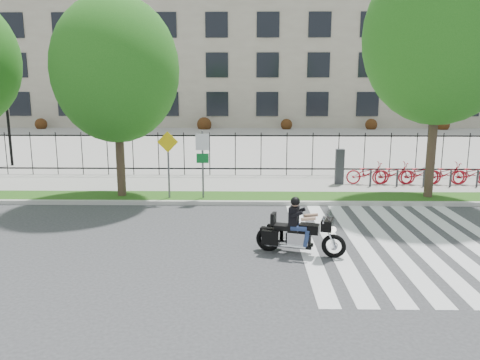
{
  "coord_description": "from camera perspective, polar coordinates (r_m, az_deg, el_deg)",
  "views": [
    {
      "loc": [
        0.59,
        -12.41,
        4.25
      ],
      "look_at": [
        0.33,
        3.0,
        1.15
      ],
      "focal_mm": 35.0,
      "sensor_mm": 36.0,
      "label": 1
    }
  ],
  "objects": [
    {
      "name": "plaza",
      "position": [
        37.65,
        0.08,
        4.96
      ],
      "size": [
        80.0,
        34.0,
        0.1
      ],
      "primitive_type": "cube",
      "color": "#A4A199",
      "rests_on": "ground"
    },
    {
      "name": "ground",
      "position": [
        13.13,
        -1.66,
        -7.52
      ],
      "size": [
        120.0,
        120.0,
        0.0
      ],
      "primitive_type": "plane",
      "color": "#333336",
      "rests_on": "ground"
    },
    {
      "name": "bike_share_station",
      "position": [
        22.05,
        26.26,
        0.73
      ],
      "size": [
        11.08,
        0.86,
        1.5
      ],
      "color": "#2D2D33",
      "rests_on": "sidewalk"
    },
    {
      "name": "street_tree_2",
      "position": [
        18.73,
        23.27,
        15.75
      ],
      "size": [
        5.45,
        5.45,
        8.96
      ],
      "color": "#3E3022",
      "rests_on": "grass_verge"
    },
    {
      "name": "lamp_post_left",
      "position": [
        27.48,
        -26.56,
        8.01
      ],
      "size": [
        1.06,
        0.7,
        4.25
      ],
      "color": "black",
      "rests_on": "ground"
    },
    {
      "name": "sidewalk",
      "position": [
        20.3,
        -0.7,
        -0.5
      ],
      "size": [
        60.0,
        3.5,
        0.15
      ],
      "primitive_type": "cube",
      "color": "#A4A199",
      "rests_on": "ground"
    },
    {
      "name": "street_tree_1",
      "position": [
        18.02,
        -14.9,
        12.88
      ],
      "size": [
        4.63,
        4.63,
        7.36
      ],
      "color": "#3E3022",
      "rests_on": "grass_verge"
    },
    {
      "name": "curb",
      "position": [
        17.04,
        -1.03,
        -2.82
      ],
      "size": [
        60.0,
        0.2,
        0.15
      ],
      "primitive_type": "cube",
      "color": "#B2B1A8",
      "rests_on": "ground"
    },
    {
      "name": "lamp_post_right",
      "position": [
        26.18,
        22.29,
        8.24
      ],
      "size": [
        1.06,
        0.7,
        4.25
      ],
      "color": "black",
      "rests_on": "ground"
    },
    {
      "name": "iron_fence",
      "position": [
        21.84,
        -0.58,
        3.2
      ],
      "size": [
        30.0,
        0.06,
        2.0
      ],
      "primitive_type": null,
      "color": "black",
      "rests_on": "sidewalk"
    },
    {
      "name": "motorcycle_rider",
      "position": [
        12.12,
        7.28,
        -6.24
      ],
      "size": [
        2.27,
        1.09,
        1.81
      ],
      "color": "black",
      "rests_on": "ground"
    },
    {
      "name": "office_building",
      "position": [
        57.61,
        0.41,
        17.05
      ],
      "size": [
        60.0,
        21.9,
        20.15
      ],
      "color": "gray",
      "rests_on": "ground"
    },
    {
      "name": "crosswalk_stripes",
      "position": [
        13.78,
        18.98,
        -7.21
      ],
      "size": [
        5.7,
        8.0,
        0.01
      ],
      "primitive_type": null,
      "color": "silver",
      "rests_on": "ground"
    },
    {
      "name": "sign_pole_regulatory",
      "position": [
        17.25,
        -4.58,
        2.96
      ],
      "size": [
        0.5,
        0.09,
        2.5
      ],
      "color": "#59595B",
      "rests_on": "grass_verge"
    },
    {
      "name": "grass_verge",
      "position": [
        17.86,
        -0.94,
        -2.15
      ],
      "size": [
        60.0,
        1.5,
        0.15
      ],
      "primitive_type": "cube",
      "color": "#224A12",
      "rests_on": "ground"
    },
    {
      "name": "sign_pole_warning",
      "position": [
        17.42,
        -8.75,
        2.96
      ],
      "size": [
        0.78,
        0.09,
        2.49
      ],
      "color": "#59595B",
      "rests_on": "grass_verge"
    }
  ]
}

